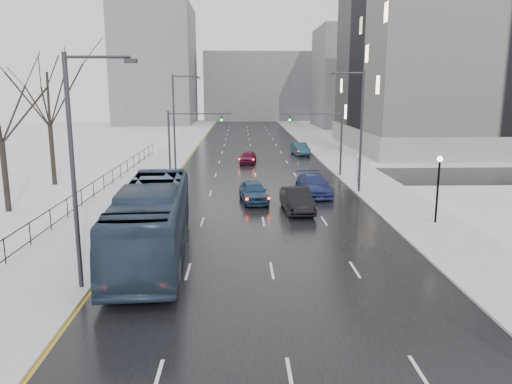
{
  "coord_description": "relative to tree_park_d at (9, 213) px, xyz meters",
  "views": [
    {
      "loc": [
        -1.45,
        -0.55,
        8.58
      ],
      "look_at": [
        -0.56,
        28.66,
        2.5
      ],
      "focal_mm": 35.0,
      "sensor_mm": 36.0,
      "label": 1
    }
  ],
  "objects": [
    {
      "name": "lamppost_r_mid",
      "position": [
        28.8,
        -4.0,
        2.94
      ],
      "size": [
        0.36,
        0.36,
        4.28
      ],
      "color": "black",
      "rests_on": "sidewalk_right"
    },
    {
      "name": "no_uturn_sign",
      "position": [
        27.0,
        10.0,
        2.3
      ],
      "size": [
        0.6,
        0.06,
        2.7
      ],
      "color": "#2D2D33",
      "rests_on": "sidewalk_right"
    },
    {
      "name": "sidewalk_left",
      "position": [
        7.3,
        26.0,
        0.08
      ],
      "size": [
        5.0,
        150.0,
        0.16
      ],
      "primitive_type": "cube",
      "color": "silver",
      "rests_on": "ground"
    },
    {
      "name": "streetlight_l_far",
      "position": [
        9.63,
        18.0,
        5.62
      ],
      "size": [
        2.95,
        0.25,
        10.0
      ],
      "color": "#2D2D33",
      "rests_on": "ground"
    },
    {
      "name": "sidewalk_right",
      "position": [
        28.3,
        26.0,
        0.08
      ],
      "size": [
        5.0,
        150.0,
        0.16
      ],
      "primitive_type": "cube",
      "color": "silver",
      "rests_on": "ground"
    },
    {
      "name": "bldg_far_right",
      "position": [
        45.8,
        81.0,
        11.0
      ],
      "size": [
        24.0,
        20.0,
        22.0
      ],
      "primitive_type": "cube",
      "color": "slate",
      "rests_on": "ground"
    },
    {
      "name": "mast_signal_left",
      "position": [
        10.47,
        14.0,
        4.11
      ],
      "size": [
        6.1,
        0.33,
        6.5
      ],
      "color": "#2D2D33",
      "rests_on": "ground"
    },
    {
      "name": "park_strip",
      "position": [
        -2.2,
        26.0,
        0.06
      ],
      "size": [
        14.0,
        150.0,
        0.12
      ],
      "primitive_type": "cube",
      "color": "white",
      "rests_on": "ground"
    },
    {
      "name": "mast_signal_right",
      "position": [
        25.13,
        14.0,
        4.11
      ],
      "size": [
        6.1,
        0.33,
        6.5
      ],
      "color": "#2D2D33",
      "rests_on": "ground"
    },
    {
      "name": "tree_park_d",
      "position": [
        0.0,
        0.0,
        0.0
      ],
      "size": [
        8.75,
        8.75,
        12.5
      ],
      "primitive_type": null,
      "color": "black",
      "rests_on": "ground"
    },
    {
      "name": "sedan_right_distant",
      "position": [
        24.13,
        30.25,
        0.83
      ],
      "size": [
        2.31,
        4.96,
        1.57
      ],
      "primitive_type": "imported",
      "rotation": [
        0.0,
        0.0,
        0.14
      ],
      "color": "#193A4D",
      "rests_on": "road"
    },
    {
      "name": "iron_fence",
      "position": [
        4.8,
        -4.0,
        0.91
      ],
      "size": [
        0.06,
        70.0,
        1.3
      ],
      "color": "black",
      "rests_on": "sidewalk_left"
    },
    {
      "name": "bus",
      "position": [
        11.78,
        -9.72,
        1.94
      ],
      "size": [
        4.04,
        13.79,
        3.79
      ],
      "primitive_type": "imported",
      "rotation": [
        0.0,
        0.0,
        0.06
      ],
      "color": "#2A3B51",
      "rests_on": "road"
    },
    {
      "name": "bldg_far_left",
      "position": [
        -4.2,
        91.0,
        14.0
      ],
      "size": [
        18.0,
        22.0,
        28.0
      ],
      "primitive_type": "cube",
      "color": "slate",
      "rests_on": "ground"
    },
    {
      "name": "sedan_right_far",
      "position": [
        22.3,
        5.22,
        0.86
      ],
      "size": [
        2.73,
        5.83,
        1.65
      ],
      "primitive_type": "imported",
      "rotation": [
        0.0,
        0.0,
        0.08
      ],
      "color": "navy",
      "rests_on": "road"
    },
    {
      "name": "civic_building",
      "position": [
        52.8,
        38.0,
        11.21
      ],
      "size": [
        41.0,
        31.0,
        24.8
      ],
      "color": "gray",
      "rests_on": "ground"
    },
    {
      "name": "road",
      "position": [
        17.8,
        26.0,
        0.02
      ],
      "size": [
        16.0,
        150.0,
        0.04
      ],
      "primitive_type": "cube",
      "color": "black",
      "rests_on": "ground"
    },
    {
      "name": "sedan_center_far",
      "position": [
        17.19,
        22.87,
        0.76
      ],
      "size": [
        2.19,
        4.38,
        1.43
      ],
      "primitive_type": "imported",
      "rotation": [
        0.0,
        0.0,
        -0.12
      ],
      "color": "#550E29",
      "rests_on": "road"
    },
    {
      "name": "streetlight_r_mid",
      "position": [
        25.97,
        6.0,
        5.62
      ],
      "size": [
        2.95,
        0.25,
        10.0
      ],
      "color": "#2D2D33",
      "rests_on": "ground"
    },
    {
      "name": "cross_road",
      "position": [
        17.8,
        14.0,
        0.02
      ],
      "size": [
        130.0,
        10.0,
        0.04
      ],
      "primitive_type": "cube",
      "color": "black",
      "rests_on": "ground"
    },
    {
      "name": "sedan_center_near",
      "position": [
        17.3,
        2.74,
        0.84
      ],
      "size": [
        2.43,
        4.9,
        1.61
      ],
      "primitive_type": "imported",
      "rotation": [
        0.0,
        0.0,
        0.12
      ],
      "color": "navy",
      "rests_on": "road"
    },
    {
      "name": "sedan_right_near",
      "position": [
        20.28,
        -0.38,
        0.88
      ],
      "size": [
        2.17,
        5.21,
        1.68
      ],
      "primitive_type": "imported",
      "rotation": [
        0.0,
        0.0,
        0.08
      ],
      "color": "black",
      "rests_on": "road"
    },
    {
      "name": "streetlight_l_near",
      "position": [
        9.63,
        -14.0,
        5.62
      ],
      "size": [
        2.95,
        0.25,
        10.0
      ],
      "color": "#2D2D33",
      "rests_on": "ground"
    },
    {
      "name": "bldg_far_center",
      "position": [
        21.8,
        106.0,
        9.0
      ],
      "size": [
        30.0,
        18.0,
        18.0
      ],
      "primitive_type": "cube",
      "color": "slate",
      "rests_on": "ground"
    },
    {
      "name": "tree_park_e",
      "position": [
        -0.4,
        10.0,
        0.0
      ],
      "size": [
        9.45,
        9.45,
        13.5
      ],
      "primitive_type": null,
      "color": "black",
      "rests_on": "ground"
    }
  ]
}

